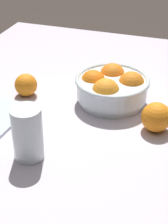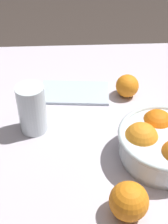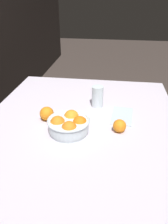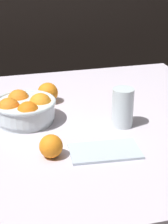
{
  "view_description": "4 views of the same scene",
  "coord_description": "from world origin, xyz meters",
  "px_view_note": "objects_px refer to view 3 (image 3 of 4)",
  "views": [
    {
      "loc": [
        0.83,
        0.27,
        1.28
      ],
      "look_at": [
        0.09,
        0.02,
        0.78
      ],
      "focal_mm": 60.0,
      "sensor_mm": 36.0,
      "label": 1
    },
    {
      "loc": [
        0.11,
        0.55,
        1.26
      ],
      "look_at": [
        0.08,
        -0.05,
        0.78
      ],
      "focal_mm": 50.0,
      "sensor_mm": 36.0,
      "label": 2
    },
    {
      "loc": [
        -1.02,
        -0.17,
        1.36
      ],
      "look_at": [
        0.04,
        -0.01,
        0.75
      ],
      "focal_mm": 35.0,
      "sensor_mm": 36.0,
      "label": 3
    },
    {
      "loc": [
        -0.21,
        -1.14,
        1.27
      ],
      "look_at": [
        0.09,
        -0.03,
        0.75
      ],
      "focal_mm": 60.0,
      "sensor_mm": 36.0,
      "label": 4
    }
  ],
  "objects_px": {
    "fruit_bowl": "(69,124)",
    "orange_loose_near_bowl": "(47,114)",
    "orange_loose_front": "(120,126)",
    "juice_glass": "(97,98)"
  },
  "relations": [
    {
      "from": "juice_glass",
      "to": "orange_loose_near_bowl",
      "type": "bearing_deg",
      "value": 127.79
    },
    {
      "from": "orange_loose_front",
      "to": "orange_loose_near_bowl",
      "type": "bearing_deg",
      "value": 81.36
    },
    {
      "from": "orange_loose_front",
      "to": "fruit_bowl",
      "type": "bearing_deg",
      "value": 99.74
    },
    {
      "from": "orange_loose_near_bowl",
      "to": "orange_loose_front",
      "type": "xyz_separation_m",
      "value": [
        -0.06,
        -0.41,
        -0.01
      ]
    },
    {
      "from": "fruit_bowl",
      "to": "juice_glass",
      "type": "bearing_deg",
      "value": -20.71
    },
    {
      "from": "juice_glass",
      "to": "orange_loose_near_bowl",
      "type": "height_order",
      "value": "juice_glass"
    },
    {
      "from": "fruit_bowl",
      "to": "juice_glass",
      "type": "relative_size",
      "value": 1.64
    },
    {
      "from": "fruit_bowl",
      "to": "orange_loose_near_bowl",
      "type": "bearing_deg",
      "value": 54.61
    },
    {
      "from": "orange_loose_near_bowl",
      "to": "fruit_bowl",
      "type": "bearing_deg",
      "value": -125.39
    },
    {
      "from": "fruit_bowl",
      "to": "juice_glass",
      "type": "height_order",
      "value": "juice_glass"
    }
  ]
}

